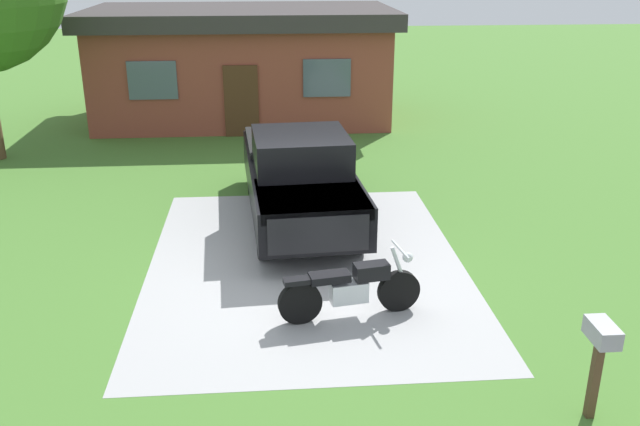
% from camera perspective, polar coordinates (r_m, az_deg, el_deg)
% --- Properties ---
extents(ground_plane, '(80.00, 80.00, 0.00)m').
position_cam_1_polar(ground_plane, '(12.14, -1.16, -4.27)').
color(ground_plane, '#46762D').
extents(driveway_pad, '(5.52, 7.38, 0.01)m').
position_cam_1_polar(driveway_pad, '(12.14, -1.16, -4.26)').
color(driveway_pad, '#A5A5A5').
rests_on(driveway_pad, ground).
extents(motorcycle, '(2.20, 0.75, 1.09)m').
position_cam_1_polar(motorcycle, '(10.29, 2.64, -6.29)').
color(motorcycle, black).
rests_on(motorcycle, ground).
extents(pickup_truck, '(2.37, 5.74, 1.90)m').
position_cam_1_polar(pickup_truck, '(13.90, -1.81, 3.29)').
color(pickup_truck, black).
rests_on(pickup_truck, ground).
extents(mailbox, '(0.26, 0.48, 1.26)m').
position_cam_1_polar(mailbox, '(8.57, 22.35, -10.18)').
color(mailbox, '#4C3823').
rests_on(mailbox, ground).
extents(neighbor_house, '(9.60, 5.60, 3.50)m').
position_cam_1_polar(neighbor_house, '(22.79, -6.47, 12.36)').
color(neighbor_house, brown).
rests_on(neighbor_house, ground).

